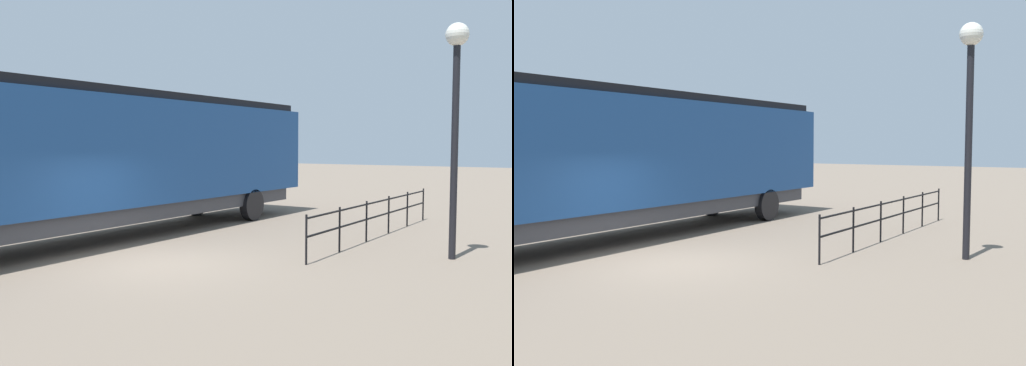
% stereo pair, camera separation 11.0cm
% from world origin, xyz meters
% --- Properties ---
extents(ground_plane, '(120.00, 120.00, 0.00)m').
position_xyz_m(ground_plane, '(0.00, 0.00, 0.00)').
color(ground_plane, '#756656').
extents(locomotive, '(2.85, 17.03, 4.18)m').
position_xyz_m(locomotive, '(-3.46, 2.18, 2.35)').
color(locomotive, navy).
rests_on(locomotive, ground_plane).
extents(lamp_post, '(0.52, 0.52, 5.42)m').
position_xyz_m(lamp_post, '(5.39, 4.22, 3.91)').
color(lamp_post, black).
rests_on(lamp_post, ground_plane).
extents(platform_fence, '(0.05, 8.77, 1.12)m').
position_xyz_m(platform_fence, '(2.84, 6.16, 0.73)').
color(platform_fence, black).
rests_on(platform_fence, ground_plane).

